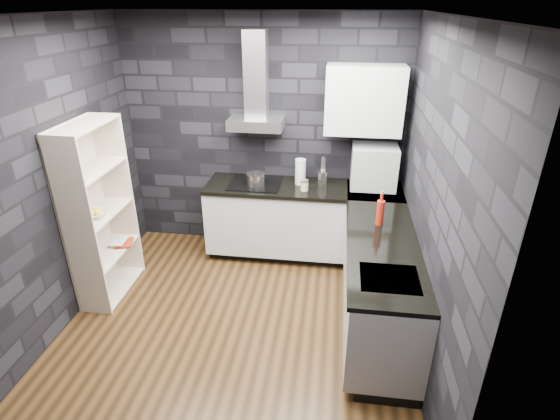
% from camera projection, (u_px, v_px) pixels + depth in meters
% --- Properties ---
extents(ground, '(3.20, 3.20, 0.00)m').
position_uv_depth(ground, '(238.00, 322.00, 4.19)').
color(ground, '#452C16').
extents(ceiling, '(3.20, 3.20, 0.00)m').
position_uv_depth(ceiling, '(221.00, 14.00, 3.02)').
color(ceiling, silver).
extents(wall_back, '(3.20, 0.05, 2.70)m').
position_uv_depth(wall_back, '(264.00, 137.00, 5.05)').
color(wall_back, black).
rests_on(wall_back, ground).
extents(wall_front, '(3.20, 0.05, 2.70)m').
position_uv_depth(wall_front, '(154.00, 323.00, 2.16)').
color(wall_front, black).
rests_on(wall_front, ground).
extents(wall_left, '(0.05, 3.20, 2.70)m').
position_uv_depth(wall_left, '(49.00, 183.00, 3.80)').
color(wall_left, black).
rests_on(wall_left, ground).
extents(wall_right, '(0.05, 3.20, 2.70)m').
position_uv_depth(wall_right, '(434.00, 204.00, 3.41)').
color(wall_right, black).
rests_on(wall_right, ground).
extents(toekick_back, '(2.18, 0.50, 0.10)m').
position_uv_depth(toekick_back, '(302.00, 249.00, 5.31)').
color(toekick_back, black).
rests_on(toekick_back, ground).
extents(toekick_right, '(0.50, 1.78, 0.10)m').
position_uv_depth(toekick_right, '(379.00, 323.00, 4.10)').
color(toekick_right, black).
rests_on(toekick_right, ground).
extents(counter_back_cab, '(2.20, 0.60, 0.76)m').
position_uv_depth(counter_back_cab, '(303.00, 219.00, 5.08)').
color(counter_back_cab, silver).
rests_on(counter_back_cab, ground).
extents(counter_right_cab, '(0.60, 1.80, 0.76)m').
position_uv_depth(counter_right_cab, '(379.00, 285.00, 3.92)').
color(counter_right_cab, silver).
rests_on(counter_right_cab, ground).
extents(counter_back_top, '(2.20, 0.62, 0.04)m').
position_uv_depth(counter_back_top, '(303.00, 188.00, 4.90)').
color(counter_back_top, black).
rests_on(counter_back_top, counter_back_cab).
extents(counter_right_top, '(0.62, 1.80, 0.04)m').
position_uv_depth(counter_right_top, '(383.00, 247.00, 3.74)').
color(counter_right_top, black).
rests_on(counter_right_top, counter_right_cab).
extents(counter_corner_top, '(0.62, 0.62, 0.04)m').
position_uv_depth(counter_corner_top, '(376.00, 192.00, 4.81)').
color(counter_corner_top, black).
rests_on(counter_corner_top, counter_right_cab).
extents(hood_body, '(0.60, 0.34, 0.12)m').
position_uv_depth(hood_body, '(256.00, 124.00, 4.80)').
color(hood_body, '#B8B7BC').
rests_on(hood_body, wall_back).
extents(hood_chimney, '(0.24, 0.20, 0.90)m').
position_uv_depth(hood_chimney, '(256.00, 75.00, 4.64)').
color(hood_chimney, '#B8B7BC').
rests_on(hood_chimney, hood_body).
extents(upper_cabinet, '(0.80, 0.35, 0.70)m').
position_uv_depth(upper_cabinet, '(364.00, 100.00, 4.53)').
color(upper_cabinet, silver).
rests_on(upper_cabinet, wall_back).
extents(cooktop, '(0.58, 0.50, 0.01)m').
position_uv_depth(cooktop, '(255.00, 183.00, 4.96)').
color(cooktop, black).
rests_on(cooktop, counter_back_top).
extents(sink_rim, '(0.44, 0.40, 0.01)m').
position_uv_depth(sink_rim, '(390.00, 279.00, 3.29)').
color(sink_rim, '#B8B7BC').
rests_on(sink_rim, counter_right_top).
extents(pot, '(0.20, 0.20, 0.12)m').
position_uv_depth(pot, '(256.00, 180.00, 4.88)').
color(pot, silver).
rests_on(pot, cooktop).
extents(glass_vase, '(0.13, 0.13, 0.29)m').
position_uv_depth(glass_vase, '(300.00, 172.00, 4.90)').
color(glass_vase, white).
rests_on(glass_vase, counter_back_top).
extents(storage_jar, '(0.11, 0.11, 0.10)m').
position_uv_depth(storage_jar, '(304.00, 186.00, 4.77)').
color(storage_jar, '#CEBA89').
rests_on(storage_jar, counter_back_top).
extents(utensil_crock, '(0.13, 0.13, 0.14)m').
position_uv_depth(utensil_crock, '(322.00, 178.00, 4.94)').
color(utensil_crock, silver).
rests_on(utensil_crock, counter_back_top).
extents(appliance_garage, '(0.49, 0.38, 0.49)m').
position_uv_depth(appliance_garage, '(374.00, 168.00, 4.79)').
color(appliance_garage, '#ADB0B5').
rests_on(appliance_garage, counter_back_top).
extents(red_bottle, '(0.08, 0.08, 0.24)m').
position_uv_depth(red_bottle, '(380.00, 213.00, 4.02)').
color(red_bottle, '#A42010').
rests_on(red_bottle, counter_right_top).
extents(bookshelf, '(0.34, 0.80, 1.80)m').
position_uv_depth(bookshelf, '(100.00, 214.00, 4.27)').
color(bookshelf, beige).
rests_on(bookshelf, ground).
extents(fruit_bowl, '(0.25, 0.25, 0.06)m').
position_uv_depth(fruit_bowl, '(95.00, 214.00, 4.19)').
color(fruit_bowl, silver).
rests_on(fruit_bowl, bookshelf).
extents(book_red, '(0.17, 0.07, 0.23)m').
position_uv_depth(book_red, '(115.00, 235.00, 4.56)').
color(book_red, maroon).
rests_on(book_red, bookshelf).
extents(book_second, '(0.15, 0.03, 0.20)m').
position_uv_depth(book_second, '(111.00, 233.00, 4.55)').
color(book_second, '#B2B2B2').
rests_on(book_second, bookshelf).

